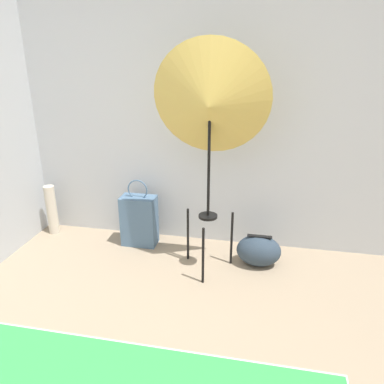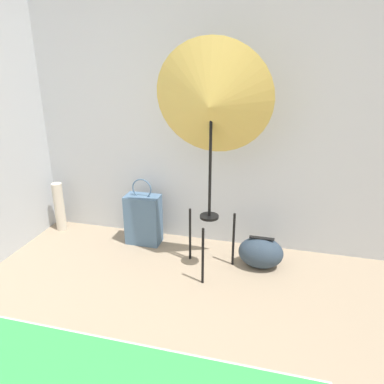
{
  "view_description": "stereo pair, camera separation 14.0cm",
  "coord_description": "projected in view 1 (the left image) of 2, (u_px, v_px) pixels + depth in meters",
  "views": [
    {
      "loc": [
        0.43,
        -1.04,
        1.67
      ],
      "look_at": [
        -0.05,
        1.36,
        0.73
      ],
      "focal_mm": 35.0,
      "sensor_mm": 36.0,
      "label": 1
    },
    {
      "loc": [
        0.57,
        -1.01,
        1.67
      ],
      "look_at": [
        -0.05,
        1.36,
        0.73
      ],
      "focal_mm": 35.0,
      "sensor_mm": 36.0,
      "label": 2
    }
  ],
  "objects": [
    {
      "name": "tote_bag",
      "position": [
        139.0,
        220.0,
        3.34
      ],
      "size": [
        0.31,
        0.18,
        0.62
      ],
      "color": "slate",
      "rests_on": "ground_plane"
    },
    {
      "name": "duffel_bag",
      "position": [
        259.0,
        251.0,
        3.05
      ],
      "size": [
        0.36,
        0.26,
        0.26
      ],
      "color": "#2D3D4C",
      "rests_on": "ground_plane"
    },
    {
      "name": "photo_umbrella",
      "position": [
        210.0,
        104.0,
        2.58
      ],
      "size": [
        0.85,
        0.4,
        1.75
      ],
      "color": "black",
      "rests_on": "ground_plane"
    },
    {
      "name": "paper_roll",
      "position": [
        52.0,
        210.0,
        3.54
      ],
      "size": [
        0.1,
        0.1,
        0.48
      ],
      "color": "beige",
      "rests_on": "ground_plane"
    },
    {
      "name": "wall_back",
      "position": [
        215.0,
        97.0,
        3.05
      ],
      "size": [
        8.0,
        0.05,
        2.6
      ],
      "color": "#B7BCC1",
      "rests_on": "ground_plane"
    }
  ]
}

